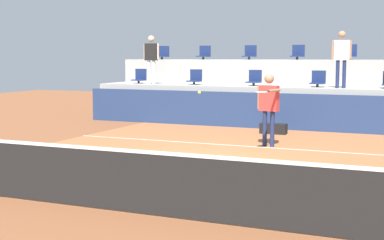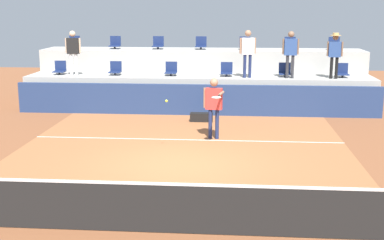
{
  "view_description": "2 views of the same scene",
  "coord_description": "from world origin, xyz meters",
  "px_view_note": "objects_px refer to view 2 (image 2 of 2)",
  "views": [
    {
      "loc": [
        4.57,
        -10.86,
        2.2
      ],
      "look_at": [
        0.11,
        -0.61,
        0.96
      ],
      "focal_mm": 53.3,
      "sensor_mm": 36.0,
      "label": 1
    },
    {
      "loc": [
        1.34,
        -12.23,
        3.81
      ],
      "look_at": [
        0.39,
        -0.63,
        1.26
      ],
      "focal_mm": 48.69,
      "sensor_mm": 36.0,
      "label": 2
    }
  ],
  "objects_px": {
    "stadium_chair_upper_mid_right": "(245,44)",
    "tennis_player": "(214,102)",
    "tennis_ball": "(166,101)",
    "stadium_chair_lower_far_left": "(60,69)",
    "stadium_chair_upper_mid_left": "(158,44)",
    "stadium_chair_lower_far_right": "(342,72)",
    "stadium_chair_upper_left": "(115,44)",
    "spectator_in_grey": "(291,50)",
    "stadium_chair_upper_far_left": "(74,43)",
    "stadium_chair_lower_mid_right": "(227,70)",
    "spectator_with_hat": "(335,51)",
    "stadium_chair_lower_left": "(115,69)",
    "stadium_chair_lower_mid_left": "(171,70)",
    "stadium_chair_upper_right": "(290,45)",
    "stadium_chair_upper_center": "(201,44)",
    "stadium_chair_lower_right": "(285,71)",
    "spectator_leaning_on_rail": "(248,49)",
    "equipment_bag": "(201,117)",
    "stadium_chair_upper_far_right": "(334,45)",
    "spectator_in_white": "(73,49)"
  },
  "relations": [
    {
      "from": "stadium_chair_upper_mid_right",
      "to": "tennis_player",
      "type": "relative_size",
      "value": 0.29
    },
    {
      "from": "tennis_ball",
      "to": "stadium_chair_lower_far_left",
      "type": "bearing_deg",
      "value": 128.47
    },
    {
      "from": "stadium_chair_upper_mid_left",
      "to": "stadium_chair_lower_far_right",
      "type": "bearing_deg",
      "value": -14.24
    },
    {
      "from": "stadium_chair_upper_left",
      "to": "spectator_in_grey",
      "type": "xyz_separation_m",
      "value": [
        6.93,
        -2.18,
        -0.04
      ]
    },
    {
      "from": "stadium_chair_lower_far_right",
      "to": "stadium_chair_upper_far_left",
      "type": "bearing_deg",
      "value": 170.37
    },
    {
      "from": "stadium_chair_lower_mid_right",
      "to": "spectator_with_hat",
      "type": "bearing_deg",
      "value": -5.66
    },
    {
      "from": "stadium_chair_lower_far_left",
      "to": "stadium_chair_lower_left",
      "type": "xyz_separation_m",
      "value": [
        2.17,
        0.0,
        0.0
      ]
    },
    {
      "from": "stadium_chair_lower_mid_left",
      "to": "stadium_chair_upper_left",
      "type": "bearing_deg",
      "value": 144.64
    },
    {
      "from": "stadium_chair_lower_far_right",
      "to": "stadium_chair_lower_left",
      "type": "bearing_deg",
      "value": 180.0
    },
    {
      "from": "stadium_chair_upper_right",
      "to": "tennis_ball",
      "type": "xyz_separation_m",
      "value": [
        -3.97,
        -8.01,
        -0.92
      ]
    },
    {
      "from": "stadium_chair_lower_left",
      "to": "stadium_chair_lower_mid_left",
      "type": "xyz_separation_m",
      "value": [
        2.14,
        0.0,
        0.0
      ]
    },
    {
      "from": "stadium_chair_upper_center",
      "to": "tennis_player",
      "type": "bearing_deg",
      "value": -82.98
    },
    {
      "from": "stadium_chair_lower_mid_right",
      "to": "spectator_in_grey",
      "type": "bearing_deg",
      "value": -9.48
    },
    {
      "from": "stadium_chair_lower_mid_right",
      "to": "stadium_chair_lower_right",
      "type": "height_order",
      "value": "same"
    },
    {
      "from": "stadium_chair_upper_left",
      "to": "spectator_leaning_on_rail",
      "type": "distance_m",
      "value": 5.81
    },
    {
      "from": "stadium_chair_upper_left",
      "to": "stadium_chair_upper_right",
      "type": "xyz_separation_m",
      "value": [
        7.13,
        0.0,
        0.0
      ]
    },
    {
      "from": "stadium_chair_lower_mid_right",
      "to": "stadium_chair_lower_mid_left",
      "type": "bearing_deg",
      "value": 180.0
    },
    {
      "from": "spectator_leaning_on_rail",
      "to": "equipment_bag",
      "type": "distance_m",
      "value": 3.28
    },
    {
      "from": "stadium_chair_upper_right",
      "to": "equipment_bag",
      "type": "height_order",
      "value": "stadium_chair_upper_right"
    },
    {
      "from": "stadium_chair_upper_left",
      "to": "spectator_with_hat",
      "type": "height_order",
      "value": "spectator_with_hat"
    },
    {
      "from": "stadium_chair_lower_right",
      "to": "spectator_in_grey",
      "type": "bearing_deg",
      "value": -70.23
    },
    {
      "from": "tennis_ball",
      "to": "equipment_bag",
      "type": "relative_size",
      "value": 0.09
    },
    {
      "from": "stadium_chair_lower_far_right",
      "to": "tennis_ball",
      "type": "bearing_deg",
      "value": -132.62
    },
    {
      "from": "stadium_chair_lower_left",
      "to": "spectator_leaning_on_rail",
      "type": "relative_size",
      "value": 0.3
    },
    {
      "from": "stadium_chair_lower_mid_right",
      "to": "stadium_chair_upper_far_right",
      "type": "height_order",
      "value": "stadium_chair_upper_far_right"
    },
    {
      "from": "stadium_chair_upper_far_right",
      "to": "tennis_ball",
      "type": "height_order",
      "value": "stadium_chair_upper_far_right"
    },
    {
      "from": "stadium_chair_upper_center",
      "to": "stadium_chair_lower_far_left",
      "type": "bearing_deg",
      "value": -161.31
    },
    {
      "from": "stadium_chair_upper_mid_left",
      "to": "spectator_leaning_on_rail",
      "type": "height_order",
      "value": "spectator_leaning_on_rail"
    },
    {
      "from": "spectator_in_white",
      "to": "spectator_in_grey",
      "type": "xyz_separation_m",
      "value": [
        8.02,
        -0.0,
        0.01
      ]
    },
    {
      "from": "stadium_chair_lower_mid_left",
      "to": "equipment_bag",
      "type": "height_order",
      "value": "stadium_chair_lower_mid_left"
    },
    {
      "from": "stadium_chair_lower_right",
      "to": "stadium_chair_upper_far_left",
      "type": "relative_size",
      "value": 1.0
    },
    {
      "from": "spectator_in_white",
      "to": "stadium_chair_lower_mid_right",
      "type": "bearing_deg",
      "value": 3.84
    },
    {
      "from": "stadium_chair_lower_left",
      "to": "stadium_chair_lower_right",
      "type": "height_order",
      "value": "same"
    },
    {
      "from": "stadium_chair_upper_mid_left",
      "to": "tennis_ball",
      "type": "height_order",
      "value": "stadium_chair_upper_mid_left"
    },
    {
      "from": "stadium_chair_lower_mid_left",
      "to": "tennis_player",
      "type": "distance_m",
      "value": 5.0
    },
    {
      "from": "stadium_chair_lower_mid_right",
      "to": "spectator_with_hat",
      "type": "relative_size",
      "value": 0.32
    },
    {
      "from": "stadium_chair_upper_far_left",
      "to": "spectator_in_white",
      "type": "xyz_separation_m",
      "value": [
        0.63,
        -2.18,
        -0.05
      ]
    },
    {
      "from": "stadium_chair_upper_far_right",
      "to": "spectator_with_hat",
      "type": "relative_size",
      "value": 0.32
    },
    {
      "from": "stadium_chair_lower_left",
      "to": "stadium_chair_upper_center",
      "type": "height_order",
      "value": "stadium_chair_upper_center"
    },
    {
      "from": "stadium_chair_lower_mid_left",
      "to": "equipment_bag",
      "type": "bearing_deg",
      "value": -60.61
    },
    {
      "from": "stadium_chair_upper_mid_left",
      "to": "spectator_in_white",
      "type": "height_order",
      "value": "spectator_in_white"
    },
    {
      "from": "stadium_chair_upper_far_right",
      "to": "tennis_player",
      "type": "distance_m",
      "value": 7.97
    },
    {
      "from": "stadium_chair_upper_right",
      "to": "tennis_player",
      "type": "xyz_separation_m",
      "value": [
        -2.79,
        -6.44,
        -1.21
      ]
    },
    {
      "from": "stadium_chair_lower_far_left",
      "to": "spectator_leaning_on_rail",
      "type": "xyz_separation_m",
      "value": [
        7.16,
        -0.38,
        0.83
      ]
    },
    {
      "from": "stadium_chair_upper_far_right",
      "to": "spectator_in_white",
      "type": "height_order",
      "value": "spectator_in_white"
    },
    {
      "from": "stadium_chair_lower_far_left",
      "to": "spectator_leaning_on_rail",
      "type": "bearing_deg",
      "value": -3.07
    },
    {
      "from": "stadium_chair_lower_mid_right",
      "to": "tennis_ball",
      "type": "bearing_deg",
      "value": -103.26
    },
    {
      "from": "stadium_chair_upper_far_left",
      "to": "stadium_chair_upper_center",
      "type": "bearing_deg",
      "value": 0.0
    },
    {
      "from": "stadium_chair_upper_right",
      "to": "tennis_ball",
      "type": "bearing_deg",
      "value": -116.35
    },
    {
      "from": "stadium_chair_upper_center",
      "to": "spectator_with_hat",
      "type": "relative_size",
      "value": 0.32
    }
  ]
}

